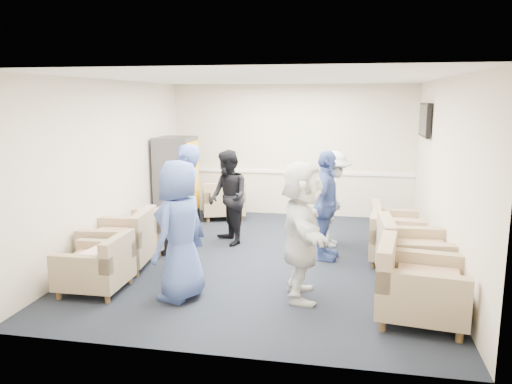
% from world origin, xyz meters
% --- Properties ---
extents(floor, '(6.00, 6.00, 0.00)m').
position_xyz_m(floor, '(0.00, 0.00, 0.00)').
color(floor, black).
rests_on(floor, ground).
extents(ceiling, '(6.00, 6.00, 0.00)m').
position_xyz_m(ceiling, '(0.00, 0.00, 2.70)').
color(ceiling, white).
rests_on(ceiling, back_wall).
extents(back_wall, '(5.00, 0.02, 2.70)m').
position_xyz_m(back_wall, '(0.00, 3.00, 1.35)').
color(back_wall, beige).
rests_on(back_wall, floor).
extents(front_wall, '(5.00, 0.02, 2.70)m').
position_xyz_m(front_wall, '(0.00, -3.00, 1.35)').
color(front_wall, beige).
rests_on(front_wall, floor).
extents(left_wall, '(0.02, 6.00, 2.70)m').
position_xyz_m(left_wall, '(-2.50, 0.00, 1.35)').
color(left_wall, beige).
rests_on(left_wall, floor).
extents(right_wall, '(0.02, 6.00, 2.70)m').
position_xyz_m(right_wall, '(2.50, 0.00, 1.35)').
color(right_wall, beige).
rests_on(right_wall, floor).
extents(chair_rail, '(4.98, 0.04, 0.06)m').
position_xyz_m(chair_rail, '(0.00, 2.98, 0.90)').
color(chair_rail, white).
rests_on(chair_rail, back_wall).
extents(tv, '(0.10, 1.00, 0.58)m').
position_xyz_m(tv, '(2.44, 1.80, 2.05)').
color(tv, black).
rests_on(tv, right_wall).
extents(armchair_left_near, '(0.80, 0.80, 0.63)m').
position_xyz_m(armchair_left_near, '(-1.87, -1.73, 0.31)').
color(armchair_left_near, '#947E5F').
rests_on(armchair_left_near, floor).
extents(armchair_left_mid, '(0.98, 0.98, 0.71)m').
position_xyz_m(armchair_left_mid, '(-1.98, -0.81, 0.36)').
color(armchair_left_mid, '#947E5F').
rests_on(armchair_left_mid, floor).
extents(armchair_left_far, '(0.80, 0.80, 0.63)m').
position_xyz_m(armchair_left_far, '(-1.93, 0.08, 0.32)').
color(armchair_left_far, '#947E5F').
rests_on(armchair_left_far, floor).
extents(armchair_right_near, '(1.05, 1.05, 0.75)m').
position_xyz_m(armchair_right_near, '(1.96, -1.84, 0.37)').
color(armchair_right_near, '#947E5F').
rests_on(armchair_right_near, floor).
extents(armchair_right_midnear, '(0.99, 0.99, 0.76)m').
position_xyz_m(armchair_right_midnear, '(2.03, -0.78, 0.38)').
color(armchair_right_midnear, '#947E5F').
rests_on(armchair_right_midnear, floor).
extents(armchair_right_midfar, '(0.87, 0.87, 0.64)m').
position_xyz_m(armchair_right_midfar, '(1.88, 0.13, 0.32)').
color(armchair_right_midfar, '#947E5F').
rests_on(armchair_right_midfar, floor).
extents(armchair_right_far, '(0.79, 0.79, 0.62)m').
position_xyz_m(armchair_right_far, '(1.91, 0.93, 0.31)').
color(armchair_right_far, '#947E5F').
rests_on(armchair_right_far, floor).
extents(armchair_corner, '(1.04, 1.04, 0.66)m').
position_xyz_m(armchair_corner, '(-1.30, 2.36, 0.33)').
color(armchair_corner, '#947E5F').
rests_on(armchair_corner, floor).
extents(vending_machine, '(0.69, 0.80, 1.69)m').
position_xyz_m(vending_machine, '(-2.09, 1.82, 0.84)').
color(vending_machine, '#4C4C53').
rests_on(vending_machine, floor).
extents(backpack, '(0.32, 0.25, 0.49)m').
position_xyz_m(backpack, '(-1.49, -0.09, 0.25)').
color(backpack, black).
rests_on(backpack, floor).
extents(pillow, '(0.35, 0.44, 0.12)m').
position_xyz_m(pillow, '(-1.88, -1.73, 0.48)').
color(pillow, white).
rests_on(pillow, armchair_left_near).
extents(person_front_left, '(0.72, 0.94, 1.71)m').
position_xyz_m(person_front_left, '(-0.78, -1.72, 0.85)').
color(person_front_left, '#40569B').
rests_on(person_front_left, floor).
extents(person_mid_left, '(0.51, 0.70, 1.80)m').
position_xyz_m(person_mid_left, '(-1.03, -0.74, 0.90)').
color(person_mid_left, '#40569B').
rests_on(person_mid_left, floor).
extents(person_back_left, '(0.93, 0.97, 1.58)m').
position_xyz_m(person_back_left, '(-0.77, 0.64, 0.79)').
color(person_back_left, black).
rests_on(person_back_left, floor).
extents(person_back_right, '(0.68, 1.07, 1.58)m').
position_xyz_m(person_back_right, '(0.94, 0.86, 0.79)').
color(person_back_right, white).
rests_on(person_back_right, floor).
extents(person_mid_right, '(0.51, 1.01, 1.67)m').
position_xyz_m(person_mid_right, '(0.86, 0.13, 0.83)').
color(person_mid_right, '#40569B').
rests_on(person_mid_right, floor).
extents(person_front_right, '(0.74, 1.63, 1.70)m').
position_xyz_m(person_front_right, '(0.66, -1.44, 0.85)').
color(person_front_right, white).
rests_on(person_front_right, floor).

